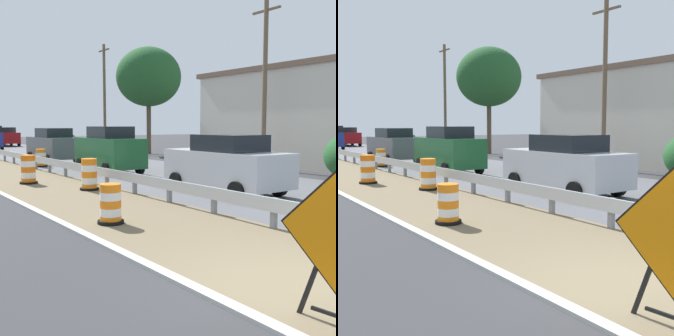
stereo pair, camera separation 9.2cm
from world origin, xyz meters
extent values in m
plane|color=#333335|center=(0.00, 0.00, 0.00)|extent=(160.00, 160.00, 0.00)
cube|color=#706047|center=(0.71, 0.00, 0.00)|extent=(3.82, 120.00, 0.01)
cube|color=#ADADA8|center=(-1.30, 0.00, 0.00)|extent=(0.20, 120.00, 0.11)
cube|color=#ADB2B7|center=(2.37, 3.66, 0.55)|extent=(0.08, 48.38, 0.32)
cube|color=slate|center=(2.45, 2.65, 0.35)|extent=(0.12, 0.12, 0.70)
cube|color=slate|center=(2.45, 4.67, 0.35)|extent=(0.12, 0.12, 0.70)
cube|color=slate|center=(2.45, 6.68, 0.35)|extent=(0.12, 0.12, 0.70)
cube|color=slate|center=(2.45, 8.70, 0.35)|extent=(0.12, 0.12, 0.70)
cube|color=slate|center=(2.45, 10.72, 0.35)|extent=(0.12, 0.12, 0.70)
cube|color=slate|center=(2.45, 12.73, 0.35)|extent=(0.12, 0.12, 0.70)
cube|color=slate|center=(2.45, 14.75, 0.35)|extent=(0.12, 0.12, 0.70)
cube|color=slate|center=(2.45, 16.76, 0.35)|extent=(0.12, 0.12, 0.70)
cube|color=slate|center=(2.45, 18.78, 0.35)|extent=(0.12, 0.12, 0.70)
cube|color=slate|center=(2.45, 20.79, 0.35)|extent=(0.12, 0.12, 0.70)
cube|color=slate|center=(2.45, 22.81, 0.35)|extent=(0.12, 0.12, 0.70)
cube|color=slate|center=(2.45, 24.83, 0.35)|extent=(0.12, 0.12, 0.70)
cube|color=black|center=(-0.69, -0.63, 0.52)|extent=(0.10, 0.39, 1.06)
cylinder|color=orange|center=(-0.32, 5.23, 0.10)|extent=(0.51, 0.51, 0.19)
cylinder|color=white|center=(-0.32, 5.23, 0.29)|extent=(0.51, 0.51, 0.19)
cylinder|color=orange|center=(-0.32, 5.23, 0.48)|extent=(0.51, 0.51, 0.19)
cylinder|color=white|center=(-0.32, 5.23, 0.67)|extent=(0.51, 0.51, 0.19)
cylinder|color=orange|center=(-0.32, 5.23, 0.86)|extent=(0.51, 0.51, 0.19)
cylinder|color=black|center=(-0.32, 5.23, 0.04)|extent=(0.63, 0.63, 0.08)
cylinder|color=orange|center=(1.56, 10.37, 0.11)|extent=(0.55, 0.55, 0.23)
cylinder|color=white|center=(1.56, 10.37, 0.34)|extent=(0.55, 0.55, 0.23)
cylinder|color=orange|center=(1.56, 10.37, 0.57)|extent=(0.55, 0.55, 0.23)
cylinder|color=white|center=(1.56, 10.37, 0.79)|extent=(0.55, 0.55, 0.23)
cylinder|color=orange|center=(1.56, 10.37, 1.02)|extent=(0.55, 0.55, 0.23)
cylinder|color=black|center=(1.56, 10.37, 0.04)|extent=(0.69, 0.69, 0.08)
cylinder|color=orange|center=(0.31, 13.30, 0.11)|extent=(0.56, 0.56, 0.23)
cylinder|color=white|center=(0.31, 13.30, 0.34)|extent=(0.56, 0.56, 0.23)
cylinder|color=orange|center=(0.31, 13.30, 0.57)|extent=(0.56, 0.56, 0.23)
cylinder|color=white|center=(0.31, 13.30, 0.80)|extent=(0.56, 0.56, 0.23)
cylinder|color=orange|center=(0.31, 13.30, 1.03)|extent=(0.56, 0.56, 0.23)
cylinder|color=black|center=(0.31, 13.30, 0.04)|extent=(0.70, 0.70, 0.08)
cylinder|color=orange|center=(3.08, 19.79, 0.10)|extent=(0.55, 0.55, 0.20)
cylinder|color=white|center=(3.08, 19.79, 0.30)|extent=(0.55, 0.55, 0.20)
cylinder|color=orange|center=(3.08, 19.79, 0.50)|extent=(0.55, 0.55, 0.20)
cylinder|color=white|center=(3.08, 19.79, 0.70)|extent=(0.55, 0.55, 0.20)
cylinder|color=orange|center=(3.08, 19.79, 0.89)|extent=(0.55, 0.55, 0.20)
cylinder|color=black|center=(3.08, 19.79, 0.04)|extent=(0.68, 0.68, 0.08)
cylinder|color=black|center=(5.60, 37.60, 0.32)|extent=(0.24, 0.65, 0.64)
cube|color=#4C5156|center=(8.25, 31.26, 0.92)|extent=(1.94, 4.27, 1.19)
cube|color=black|center=(8.26, 31.43, 1.79)|extent=(1.71, 1.98, 0.56)
cylinder|color=black|center=(9.15, 29.84, 0.32)|extent=(0.23, 0.64, 0.64)
cylinder|color=black|center=(7.30, 29.88, 0.32)|extent=(0.23, 0.64, 0.64)
cylinder|color=black|center=(9.21, 32.63, 0.32)|extent=(0.23, 0.64, 0.64)
cylinder|color=black|center=(7.35, 32.67, 0.32)|extent=(0.23, 0.64, 0.64)
cube|color=#4C5156|center=(4.63, 22.05, 0.95)|extent=(1.85, 4.57, 1.25)
cube|color=black|center=(4.63, 21.87, 1.85)|extent=(1.64, 2.11, 0.56)
cylinder|color=black|center=(3.71, 23.54, 0.32)|extent=(0.23, 0.64, 0.64)
cylinder|color=black|center=(5.51, 23.56, 0.32)|extent=(0.23, 0.64, 0.64)
cylinder|color=black|center=(3.74, 20.54, 0.32)|extent=(0.23, 0.64, 0.64)
cylinder|color=black|center=(5.54, 20.56, 0.32)|extent=(0.23, 0.64, 0.64)
cylinder|color=black|center=(8.94, 49.36, 0.32)|extent=(0.24, 0.65, 0.64)
cube|color=#195128|center=(4.84, 15.08, 1.01)|extent=(1.91, 4.72, 1.38)
cube|color=black|center=(4.84, 14.89, 1.98)|extent=(1.64, 2.20, 0.56)
cylinder|color=black|center=(4.03, 16.65, 0.32)|extent=(0.24, 0.65, 0.64)
cylinder|color=black|center=(5.77, 16.58, 0.32)|extent=(0.24, 0.65, 0.64)
cylinder|color=black|center=(3.92, 13.58, 0.32)|extent=(0.24, 0.65, 0.64)
cylinder|color=black|center=(5.65, 13.51, 0.32)|extent=(0.24, 0.65, 0.64)
cube|color=maroon|center=(8.03, 45.22, 0.91)|extent=(1.95, 4.34, 1.18)
cube|color=black|center=(8.03, 45.39, 1.78)|extent=(1.74, 2.00, 0.56)
cylinder|color=black|center=(9.00, 43.79, 0.32)|extent=(0.22, 0.64, 0.64)
cylinder|color=black|center=(7.08, 43.78, 0.32)|extent=(0.22, 0.64, 0.64)
cylinder|color=black|center=(8.98, 46.65, 0.32)|extent=(0.22, 0.64, 0.64)
cube|color=silver|center=(5.08, 7.04, 0.88)|extent=(1.93, 4.66, 1.13)
cube|color=black|center=(5.08, 6.85, 1.73)|extent=(1.72, 2.15, 0.56)
cylinder|color=black|center=(4.14, 8.58, 0.32)|extent=(0.22, 0.64, 0.64)
cylinder|color=black|center=(6.04, 8.57, 0.32)|extent=(0.22, 0.64, 0.64)
cylinder|color=black|center=(4.12, 5.51, 0.32)|extent=(0.22, 0.64, 0.64)
cylinder|color=black|center=(6.03, 5.50, 0.32)|extent=(0.22, 0.64, 0.64)
cube|color=beige|center=(16.44, 11.06, 2.67)|extent=(6.06, 14.52, 5.35)
cube|color=brown|center=(16.44, 11.06, 5.50)|extent=(6.30, 15.10, 0.30)
cylinder|color=brown|center=(12.04, 11.56, 4.31)|extent=(0.24, 0.24, 8.61)
cube|color=brown|center=(12.04, 11.56, 8.11)|extent=(0.12, 1.80, 0.10)
cylinder|color=brown|center=(12.37, 30.00, 4.60)|extent=(0.24, 0.24, 9.21)
cube|color=brown|center=(12.37, 30.00, 8.71)|extent=(0.12, 1.80, 0.10)
cylinder|color=#4C3D2D|center=(13.81, 25.20, 2.03)|extent=(0.36, 0.36, 4.05)
ellipsoid|color=#1E4C23|center=(13.81, 25.20, 6.12)|extent=(5.18, 5.18, 4.66)
camera|label=1|loc=(-5.04, -3.67, 2.34)|focal=45.76mm
camera|label=2|loc=(-4.97, -3.73, 2.34)|focal=45.76mm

